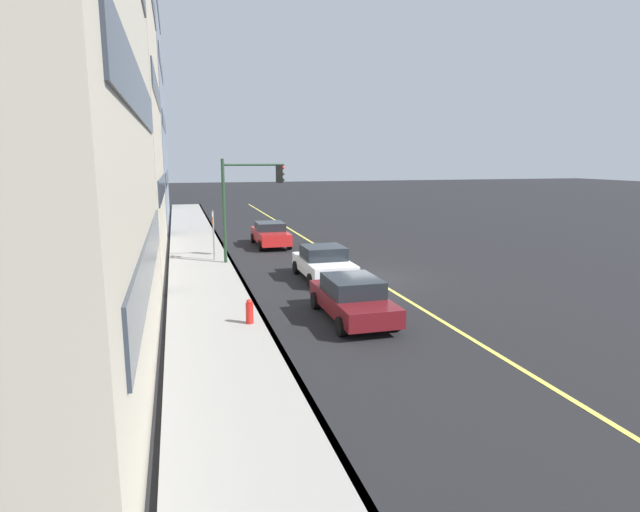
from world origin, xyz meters
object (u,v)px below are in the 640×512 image
(fire_hydrant, at_px, (250,314))
(car_white, at_px, (324,263))
(car_maroon, at_px, (352,298))
(traffic_light_mast, at_px, (248,193))
(car_red, at_px, (270,234))
(street_sign_post, at_px, (213,232))

(fire_hydrant, bearing_deg, car_white, -34.81)
(car_maroon, height_order, fire_hydrant, car_maroon)
(car_white, height_order, car_maroon, car_white)
(car_white, relative_size, car_maroon, 0.92)
(car_white, height_order, fire_hydrant, car_white)
(traffic_light_mast, bearing_deg, car_maroon, -168.71)
(car_red, bearing_deg, car_white, -175.67)
(car_white, distance_m, fire_hydrant, 7.21)
(car_red, distance_m, street_sign_post, 5.77)
(car_red, xyz_separation_m, street_sign_post, (-4.34, 3.70, 0.84))
(car_red, bearing_deg, traffic_light_mast, 158.80)
(street_sign_post, xyz_separation_m, fire_hydrant, (-10.96, -0.31, -1.12))
(car_white, distance_m, street_sign_post, 6.76)
(car_white, relative_size, car_red, 0.91)
(traffic_light_mast, bearing_deg, street_sign_post, 64.44)
(car_white, height_order, traffic_light_mast, traffic_light_mast)
(car_red, relative_size, traffic_light_mast, 0.87)
(car_maroon, bearing_deg, car_red, 0.09)
(car_white, distance_m, traffic_light_mast, 5.78)
(car_red, bearing_deg, street_sign_post, 139.54)
(car_red, distance_m, traffic_light_mast, 6.22)
(car_red, height_order, fire_hydrant, car_red)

